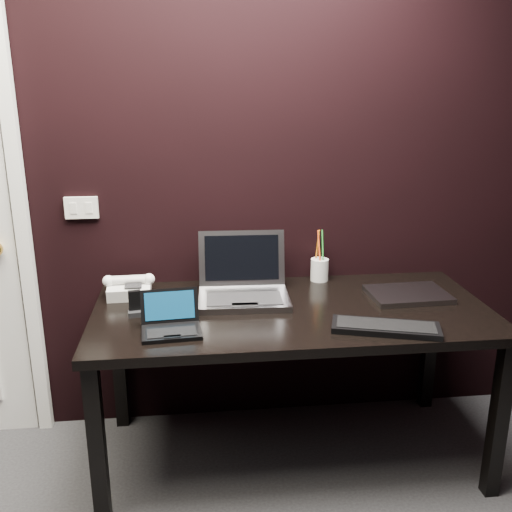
{
  "coord_description": "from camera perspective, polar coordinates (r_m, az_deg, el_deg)",
  "views": [
    {
      "loc": [
        -0.11,
        -0.85,
        1.67
      ],
      "look_at": [
        0.14,
        1.35,
        0.99
      ],
      "focal_mm": 40.0,
      "sensor_mm": 36.0,
      "label": 1
    }
  ],
  "objects": [
    {
      "name": "desk_phone",
      "position": [
        2.65,
        -12.54,
        -3.07
      ],
      "size": [
        0.23,
        0.18,
        0.11
      ],
      "color": "silver",
      "rests_on": "desk"
    },
    {
      "name": "netbook",
      "position": [
        2.26,
        -8.5,
        -6.76
      ],
      "size": [
        0.24,
        0.22,
        0.15
      ],
      "color": "black",
      "rests_on": "desk"
    },
    {
      "name": "wall_switch",
      "position": [
        2.74,
        -17.06,
        4.64
      ],
      "size": [
        0.15,
        0.02,
        0.1
      ],
      "color": "silver",
      "rests_on": "wall_back"
    },
    {
      "name": "closed_laptop",
      "position": [
        2.67,
        14.94,
        -3.73
      ],
      "size": [
        0.36,
        0.26,
        0.02
      ],
      "color": "gray",
      "rests_on": "desk"
    },
    {
      "name": "ext_keyboard",
      "position": [
        2.3,
        12.85,
        -6.98
      ],
      "size": [
        0.44,
        0.26,
        0.03
      ],
      "color": "black",
      "rests_on": "desk"
    },
    {
      "name": "desk",
      "position": [
        2.5,
        3.6,
        -6.85
      ],
      "size": [
        1.7,
        0.8,
        0.74
      ],
      "color": "black",
      "rests_on": "ground"
    },
    {
      "name": "wall_back",
      "position": [
        2.68,
        -4.06,
        8.98
      ],
      "size": [
        4.0,
        0.0,
        4.0
      ],
      "primitive_type": "plane",
      "rotation": [
        1.57,
        0.0,
        0.0
      ],
      "color": "black",
      "rests_on": "ground"
    },
    {
      "name": "pen_cup",
      "position": [
        2.8,
        6.37,
        -1.27
      ],
      "size": [
        0.1,
        0.1,
        0.25
      ],
      "color": "silver",
      "rests_on": "desk"
    },
    {
      "name": "silver_laptop",
      "position": [
        2.56,
        -1.28,
        -3.14
      ],
      "size": [
        0.41,
        0.37,
        0.27
      ],
      "color": "gray",
      "rests_on": "desk"
    },
    {
      "name": "mobile_phone",
      "position": [
        2.43,
        -12.0,
        -4.92
      ],
      "size": [
        0.07,
        0.06,
        0.11
      ],
      "color": "black",
      "rests_on": "desk"
    }
  ]
}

